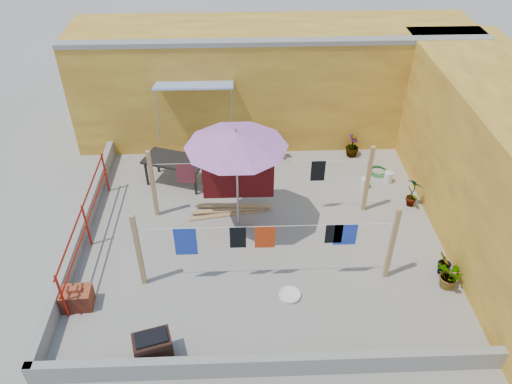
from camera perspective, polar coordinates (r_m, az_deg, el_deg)
The scene contains 21 objects.
ground at distance 11.52m, azimuth 0.73°, elevation -4.80°, with size 80.00×80.00×0.00m, color #9E998E.
wall_back at distance 14.61m, azimuth 1.88°, elevation 12.52°, with size 11.00×3.27×3.21m.
wall_right at distance 11.94m, azimuth 26.61°, elevation 2.06°, with size 2.40×9.00×3.20m, color gold.
parapet_front at distance 9.00m, azimuth 1.90°, elevation -19.16°, with size 8.30×0.16×0.44m, color gray.
parapet_left at distance 11.92m, azimuth -19.30°, elevation -4.24°, with size 0.16×7.30×0.44m, color gray.
red_railing at distance 11.40m, azimuth -18.93°, elevation -3.01°, with size 0.05×4.20×1.10m.
clothesline_rig at distance 11.29m, azimuth -1.53°, elevation 0.82°, with size 5.09×2.35×1.80m.
patio_umbrella at distance 10.31m, azimuth -2.30°, elevation 5.96°, with size 2.75×2.75×2.64m.
outdoor_table at distance 12.87m, azimuth -9.28°, elevation 3.46°, with size 1.72×1.26×0.73m.
brick_stack at distance 10.48m, azimuth -19.77°, elevation -11.34°, with size 0.60×0.45×0.50m.
lumber_pile at distance 12.09m, azimuth -2.98°, elevation -2.07°, with size 2.00×0.57×0.12m.
brazier at distance 9.28m, azimuth -11.68°, elevation -17.02°, with size 0.75×0.60×0.59m.
white_basin at distance 10.20m, azimuth 3.88°, elevation -11.64°, with size 0.45×0.45×0.08m.
water_jug_a at distance 13.12m, azimuth 12.30°, elevation 1.00°, with size 0.20×0.20×0.32m.
water_jug_b at distance 13.46m, azimuth 14.88°, elevation 1.66°, with size 0.22×0.22×0.35m.
green_hose at distance 13.84m, azimuth 13.78°, elevation 2.35°, with size 0.54×0.54×0.08m.
plant_back_a at distance 13.89m, azimuth 1.85°, elevation 5.19°, with size 0.63×0.54×0.70m, color #205418.
plant_back_b at distance 14.22m, azimuth 10.95°, elevation 5.23°, with size 0.37×0.37×0.66m, color #205418.
plant_right_a at distance 12.65m, azimuth 17.53°, elevation 0.01°, with size 0.44×0.30×0.83m, color #205418.
plant_right_b at distance 11.08m, azimuth 20.78°, elevation -7.64°, with size 0.36×0.29×0.65m, color #205418.
plant_right_c at distance 10.87m, azimuth 21.35°, elevation -8.96°, with size 0.56×0.48×0.62m, color #205418.
Camera 1 is at (-0.47, -8.54, 7.71)m, focal length 35.00 mm.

